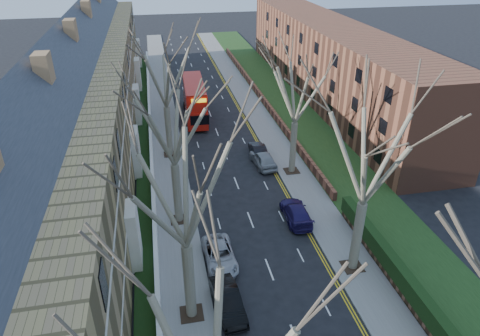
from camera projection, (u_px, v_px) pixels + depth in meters
pavement_left at (163, 117)px, 54.42m from camera, size 3.00×102.00×0.12m
pavement_right at (255, 110)px, 56.51m from camera, size 3.00×102.00×0.12m
terrace_left at (86, 101)px, 43.58m from camera, size 9.70×78.00×13.60m
flats_right at (329, 61)px, 59.57m from camera, size 13.97×54.00×10.00m
wall_hedge_right at (431, 318)px, 24.49m from camera, size 0.70×24.00×1.80m
front_wall_left at (151, 140)px, 46.98m from camera, size 0.30×78.00×1.00m
grass_verge_right at (288, 107)px, 57.25m from camera, size 6.00×102.00×0.06m
tree_left_mid at (182, 180)px, 21.54m from camera, size 10.50×10.50×14.71m
tree_left_far at (171, 114)px, 30.29m from camera, size 10.15×10.15×14.22m
tree_left_dist at (163, 65)px, 40.45m from camera, size 10.50×10.50×14.71m
tree_right_mid at (372, 144)px, 25.24m from camera, size 10.50×10.50×14.71m
tree_right_far at (298, 80)px, 37.43m from camera, size 10.15×10.15×14.22m
double_decker_bus at (195, 101)px, 53.37m from camera, size 3.00×10.71×4.46m
car_left_mid at (228, 301)px, 26.20m from camera, size 1.89×4.39×1.41m
car_left_far at (220, 255)px, 30.06m from camera, size 2.23×4.62×1.27m
car_right_near at (296, 212)px, 34.61m from camera, size 2.08×4.72×1.35m
car_right_mid at (263, 159)px, 42.68m from camera, size 2.20×4.62×1.52m
car_right_far at (258, 150)px, 44.73m from camera, size 1.39×3.91×1.29m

